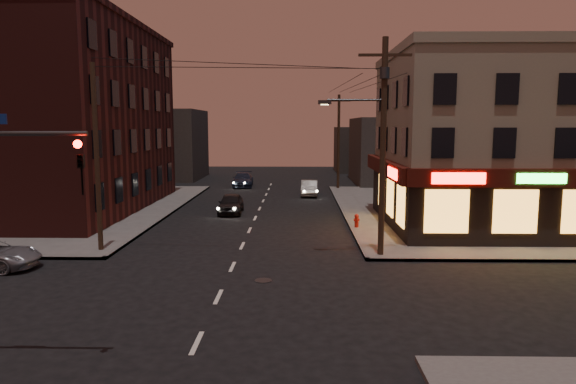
{
  "coord_description": "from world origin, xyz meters",
  "views": [
    {
      "loc": [
        2.9,
        -17.96,
        6.19
      ],
      "look_at": [
        2.44,
        5.11,
        3.2
      ],
      "focal_mm": 32.0,
      "sensor_mm": 36.0,
      "label": 1
    }
  ],
  "objects_px": {
    "sedan_mid": "(309,188)",
    "sedan_far": "(243,180)",
    "sedan_near": "(231,204)",
    "fire_hydrant": "(357,220)"
  },
  "relations": [
    {
      "from": "sedan_mid",
      "to": "sedan_far",
      "type": "height_order",
      "value": "sedan_far"
    },
    {
      "from": "sedan_mid",
      "to": "sedan_far",
      "type": "bearing_deg",
      "value": 136.56
    },
    {
      "from": "sedan_near",
      "to": "fire_hydrant",
      "type": "distance_m",
      "value": 10.04
    },
    {
      "from": "sedan_mid",
      "to": "sedan_far",
      "type": "xyz_separation_m",
      "value": [
        -6.65,
        6.72,
        0.03
      ]
    },
    {
      "from": "sedan_near",
      "to": "sedan_mid",
      "type": "xyz_separation_m",
      "value": [
        5.77,
        9.41,
        -0.02
      ]
    },
    {
      "from": "sedan_near",
      "to": "sedan_far",
      "type": "distance_m",
      "value": 16.15
    },
    {
      "from": "sedan_far",
      "to": "fire_hydrant",
      "type": "xyz_separation_m",
      "value": [
        9.16,
        -21.8,
        -0.12
      ]
    },
    {
      "from": "sedan_near",
      "to": "sedan_mid",
      "type": "relative_size",
      "value": 0.99
    },
    {
      "from": "sedan_far",
      "to": "fire_hydrant",
      "type": "distance_m",
      "value": 23.65
    },
    {
      "from": "sedan_near",
      "to": "sedan_far",
      "type": "relative_size",
      "value": 0.83
    }
  ]
}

